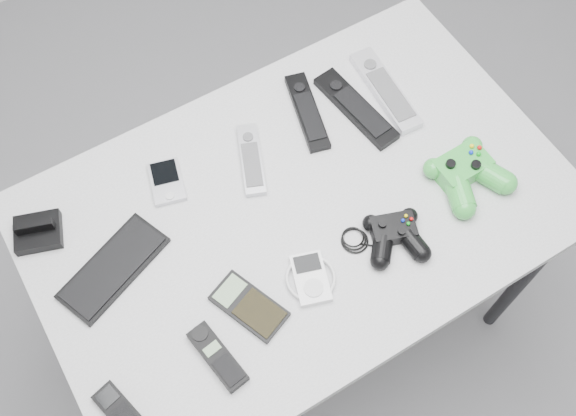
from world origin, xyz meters
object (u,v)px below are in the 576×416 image
mp3_player (311,278)px  pda_keyboard (113,268)px  remote_black_b (356,108)px  desk (300,221)px  controller_green (467,172)px  remote_black_a (307,111)px  mobile_phone (118,409)px  controller_black (395,234)px  remote_silver_b (385,90)px  calculator (249,306)px  cordless_handset (217,356)px  pda (167,182)px  remote_silver_a (251,159)px

mp3_player → pda_keyboard: bearing=164.0°
remote_black_b → mp3_player: (-0.30, -0.29, -0.00)m
desk → controller_green: controller_green is taller
remote_black_a → remote_black_b: (0.10, -0.05, 0.00)m
pda_keyboard → remote_black_a: bearing=-8.6°
pda_keyboard → controller_green: size_ratio=1.35×
pda_keyboard → mobile_phone: (-0.11, -0.25, 0.00)m
mobile_phone → controller_black: bearing=-12.1°
remote_silver_b → controller_black: controller_black is taller
controller_black → controller_green: controller_green is taller
remote_silver_b → calculator: (-0.52, -0.29, -0.00)m
controller_black → calculator: bearing=-164.3°
desk → cordless_handset: bearing=-147.2°
mobile_phone → calculator: bearing=-5.2°
remote_silver_b → controller_black: bearing=-117.2°
pda → remote_silver_a: bearing=1.5°
remote_black_b → mobile_phone: bearing=-162.7°
cordless_handset → desk: bearing=24.5°
remote_silver_b → cordless_handset: 0.70m
remote_black_a → pda: bearing=-165.0°
controller_black → pda: bearing=153.7°
remote_silver_a → desk: bearing=-55.3°
remote_silver_a → remote_black_a: (0.17, 0.04, 0.00)m
pda → calculator: 0.33m
remote_black_b → controller_green: size_ratio=1.37×
pda_keyboard → remote_silver_a: size_ratio=1.32×
calculator → remote_black_b: bearing=11.5°
remote_silver_b → mp3_player: remote_silver_b is taller
remote_silver_a → cordless_handset: 0.43m
remote_silver_b → mobile_phone: size_ratio=2.41×
mobile_phone → controller_black: controller_black is taller
desk → mobile_phone: mobile_phone is taller
calculator → controller_black: controller_black is taller
remote_silver_a → mp3_player: bearing=-74.2°
remote_silver_b → pda: bearing=-179.8°
remote_silver_b → controller_green: controller_green is taller
pda → cordless_handset: 0.39m
desk → mobile_phone: (-0.49, -0.18, 0.07)m
remote_black_b → pda: bearing=166.9°
remote_black_b → calculator: (-0.43, -0.28, -0.00)m
remote_black_b → remote_silver_a: bearing=172.1°
pda → calculator: pda is taller
pda → controller_black: bearing=-30.9°
desk → cordless_handset: (-0.30, -0.19, 0.08)m
pda → remote_silver_b: size_ratio=0.43×
desk → controller_black: controller_black is taller
pda_keyboard → calculator: size_ratio=1.56×
remote_black_b → cordless_handset: same height
controller_green → remote_black_a: bearing=121.4°
remote_black_b → cordless_handset: size_ratio=1.68×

